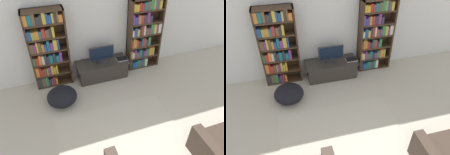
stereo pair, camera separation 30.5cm
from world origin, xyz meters
TOP-DOWN VIEW (x-y plane):
  - wall_back at (0.00, 4.23)m, footprint 8.80×0.06m
  - bookshelf_left at (-1.12, 4.05)m, footprint 0.86×0.30m
  - bookshelf_right at (1.28, 4.05)m, footprint 0.86×0.30m
  - tv_stand at (0.12, 3.89)m, footprint 1.30×0.55m
  - television at (0.12, 3.91)m, footprint 0.62×0.16m
  - laptop at (0.64, 3.84)m, footprint 0.28×0.20m
  - area_rug at (-0.13, 1.90)m, footprint 2.34×1.79m
  - beanbag_ottoman at (-1.01, 3.25)m, footprint 0.66×0.66m

SIDE VIEW (x-z plane):
  - area_rug at x=-0.13m, z-range 0.00..0.02m
  - beanbag_ottoman at x=-1.01m, z-range 0.00..0.37m
  - tv_stand at x=0.12m, z-range 0.00..0.44m
  - laptop at x=0.64m, z-range 0.44..0.47m
  - television at x=0.12m, z-range 0.45..0.88m
  - bookshelf_right at x=1.28m, z-range 0.01..1.90m
  - bookshelf_left at x=-1.12m, z-range 0.03..1.93m
  - wall_back at x=0.00m, z-range 0.00..2.60m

